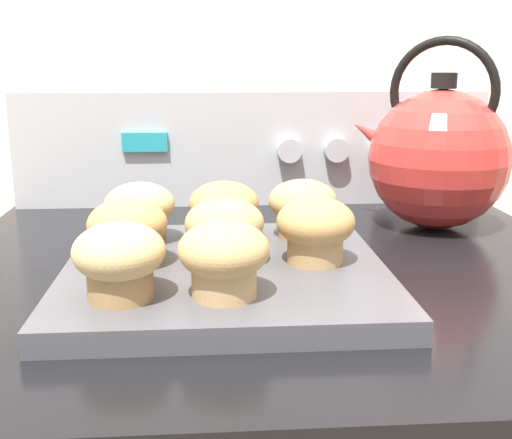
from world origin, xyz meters
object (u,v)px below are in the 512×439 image
(tea_kettle, at_px, (437,156))
(muffin_r1_c1, at_px, (225,229))
(muffin_r1_c2, at_px, (316,228))
(muffin_r2_c2, at_px, (303,206))
(muffin_pan, at_px, (225,274))
(muffin_r1_c0, at_px, (128,230))
(muffin_r2_c1, at_px, (224,209))
(muffin_r2_c0, at_px, (140,210))
(muffin_r0_c0, at_px, (119,259))
(muffin_r0_c1, at_px, (224,257))

(tea_kettle, bearing_deg, muffin_r1_c1, -143.71)
(muffin_r1_c2, distance_m, muffin_r2_c2, 0.10)
(muffin_pan, xyz_separation_m, muffin_r1_c0, (-0.09, 0.00, 0.05))
(muffin_pan, height_order, muffin_r2_c2, muffin_r2_c2)
(muffin_r1_c0, xyz_separation_m, muffin_r2_c1, (0.10, 0.09, 0.00))
(muffin_r2_c2, bearing_deg, muffin_r2_c0, -178.43)
(muffin_r1_c2, bearing_deg, muffin_r2_c1, 133.99)
(muffin_r0_c0, distance_m, muffin_r2_c0, 0.18)
(muffin_r1_c1, xyz_separation_m, muffin_r2_c2, (0.09, 0.09, 0.00))
(muffin_pan, distance_m, tea_kettle, 0.36)
(muffin_r1_c0, relative_size, muffin_r2_c2, 1.00)
(muffin_pan, relative_size, muffin_r1_c2, 4.05)
(muffin_r2_c1, bearing_deg, muffin_r0_c0, -117.20)
(muffin_r0_c0, bearing_deg, muffin_r1_c0, 92.60)
(muffin_r1_c2, xyz_separation_m, muffin_r2_c2, (0.00, 0.10, 0.00))
(muffin_r0_c1, distance_m, muffin_r2_c1, 0.18)
(muffin_r1_c0, height_order, muffin_r1_c2, same)
(muffin_r0_c1, relative_size, muffin_r1_c0, 1.00)
(muffin_pan, distance_m, muffin_r2_c0, 0.14)
(muffin_pan, bearing_deg, muffin_r1_c1, -88.36)
(muffin_r1_c0, xyz_separation_m, muffin_r1_c1, (0.09, -0.00, 0.00))
(muffin_pan, distance_m, muffin_r1_c2, 0.10)
(muffin_r1_c0, height_order, muffin_r1_c1, same)
(muffin_r1_c1, bearing_deg, tea_kettle, 36.29)
(muffin_pan, xyz_separation_m, tea_kettle, (0.29, 0.21, 0.08))
(muffin_pan, height_order, muffin_r1_c2, muffin_r1_c2)
(muffin_r0_c0, height_order, muffin_r1_c0, same)
(muffin_r1_c2, distance_m, muffin_r2_c0, 0.20)
(muffin_r1_c1, xyz_separation_m, muffin_r2_c0, (-0.09, 0.09, 0.00))
(muffin_r2_c0, height_order, tea_kettle, tea_kettle)
(muffin_r1_c0, relative_size, muffin_r1_c2, 1.00)
(muffin_r0_c1, bearing_deg, muffin_r1_c1, 88.23)
(muffin_r0_c0, xyz_separation_m, muffin_r2_c1, (0.09, 0.18, 0.00))
(tea_kettle, bearing_deg, muffin_r2_c2, -149.43)
(muffin_r1_c2, height_order, muffin_r2_c1, same)
(muffin_pan, distance_m, muffin_r1_c0, 0.11)
(muffin_r0_c1, bearing_deg, muffin_r2_c0, 116.19)
(muffin_r1_c1, relative_size, muffin_r2_c1, 1.00)
(muffin_r0_c1, height_order, tea_kettle, tea_kettle)
(muffin_pan, bearing_deg, muffin_r1_c2, -1.42)
(muffin_r0_c0, bearing_deg, muffin_r2_c1, 62.80)
(muffin_r1_c1, relative_size, tea_kettle, 0.31)
(muffin_r1_c1, distance_m, muffin_r2_c0, 0.13)
(muffin_r1_c0, relative_size, muffin_r1_c1, 1.00)
(muffin_pan, distance_m, muffin_r0_c1, 0.10)
(muffin_r2_c1, bearing_deg, muffin_pan, -91.16)
(muffin_r0_c0, xyz_separation_m, muffin_r2_c2, (0.18, 0.18, 0.00))
(muffin_r0_c0, xyz_separation_m, muffin_r1_c2, (0.18, 0.09, 0.00))
(muffin_r0_c1, xyz_separation_m, muffin_r1_c2, (0.09, 0.09, 0.00))
(muffin_r1_c2, distance_m, tea_kettle, 0.29)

